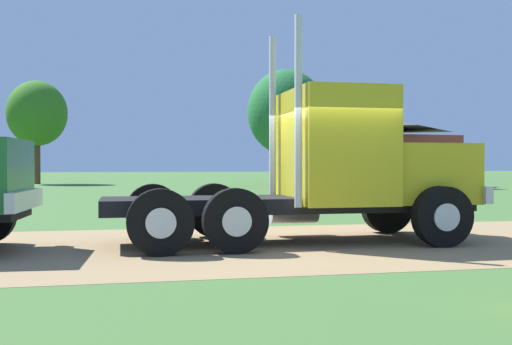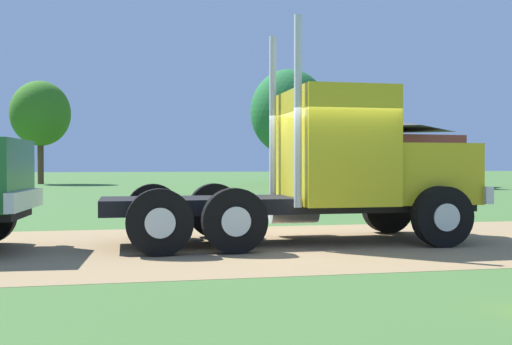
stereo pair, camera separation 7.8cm
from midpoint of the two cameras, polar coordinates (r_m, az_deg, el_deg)
ground_plane at (r=11.86m, az=5.76°, el=-6.52°), size 200.00×200.00×0.00m
dirt_track at (r=11.86m, az=5.76°, el=-6.50°), size 120.00×6.47×0.01m
truck_foreground_white at (r=12.13m, az=7.35°, el=0.19°), size 7.17×2.79×4.13m
shed_building at (r=39.60m, az=10.04°, el=1.74°), size 10.47×9.19×4.46m
tree_mid at (r=48.23m, az=-19.61°, el=5.15°), size 4.34×4.34×7.58m
tree_right at (r=43.99m, az=2.75°, el=5.58°), size 5.50×5.50×8.18m
tree_far_right at (r=51.56m, az=4.90°, el=5.02°), size 5.11×5.11×8.10m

